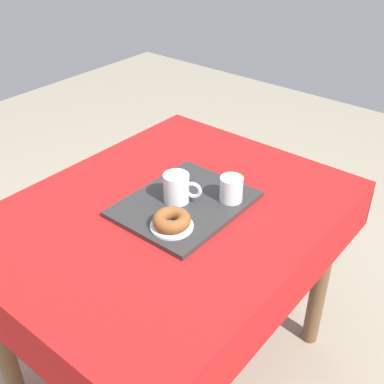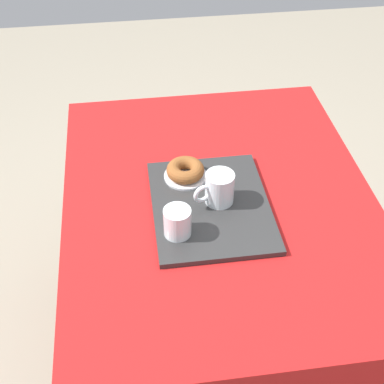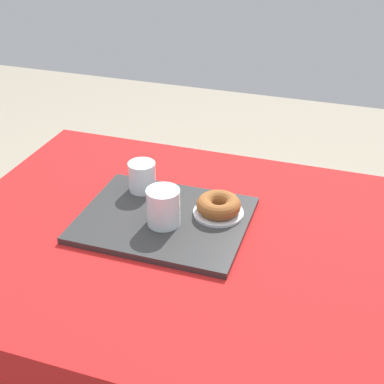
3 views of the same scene
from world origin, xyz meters
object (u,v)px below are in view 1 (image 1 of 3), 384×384
(dining_table, at_px, (169,236))
(water_glass_near, at_px, (231,190))
(sugar_donut_left, at_px, (172,220))
(donut_plate_left, at_px, (172,226))
(tea_mug_left, at_px, (177,189))
(serving_tray, at_px, (185,204))

(dining_table, height_order, water_glass_near, water_glass_near)
(sugar_donut_left, bearing_deg, water_glass_near, -12.45)
(dining_table, height_order, donut_plate_left, donut_plate_left)
(water_glass_near, xyz_separation_m, sugar_donut_left, (-0.23, 0.05, -0.01))
(water_glass_near, height_order, donut_plate_left, water_glass_near)
(donut_plate_left, bearing_deg, tea_mug_left, 34.15)
(donut_plate_left, bearing_deg, water_glass_near, -12.45)
(donut_plate_left, distance_m, sugar_donut_left, 0.02)
(tea_mug_left, relative_size, donut_plate_left, 0.94)
(tea_mug_left, height_order, sugar_donut_left, tea_mug_left)
(serving_tray, bearing_deg, water_glass_near, -46.12)
(tea_mug_left, relative_size, sugar_donut_left, 1.07)
(dining_table, distance_m, serving_tray, 0.13)
(tea_mug_left, bearing_deg, sugar_donut_left, -145.85)
(tea_mug_left, height_order, water_glass_near, tea_mug_left)
(tea_mug_left, xyz_separation_m, water_glass_near, (0.11, -0.13, -0.01))
(serving_tray, xyz_separation_m, tea_mug_left, (-0.01, 0.02, 0.05))
(water_glass_near, bearing_deg, sugar_donut_left, 167.55)
(dining_table, xyz_separation_m, donut_plate_left, (-0.08, -0.09, 0.13))
(serving_tray, height_order, tea_mug_left, tea_mug_left)
(serving_tray, distance_m, sugar_donut_left, 0.14)
(serving_tray, relative_size, sugar_donut_left, 3.69)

